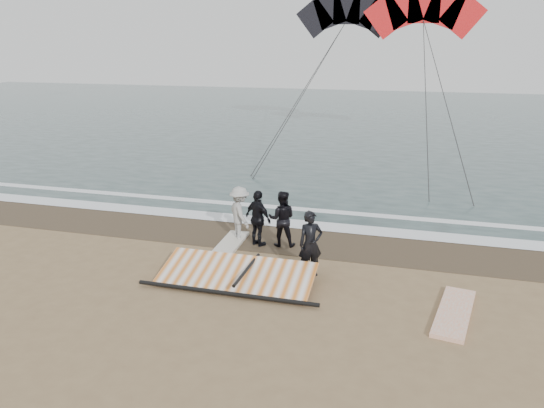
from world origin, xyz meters
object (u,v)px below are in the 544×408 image
Objects in this scene: sail_rig at (236,275)px; man_main at (310,244)px; board_white at (454,313)px; board_cream at (229,245)px.

man_main is at bearing 27.67° from sail_rig.
board_white is 0.54× the size of sail_rig.
man_main is at bearing -27.20° from board_cream.
man_main is 0.38× the size of sail_rig.
sail_rig is (-1.81, -0.95, -0.71)m from man_main.
board_cream is 2.50m from sail_rig.
sail_rig is (-5.49, 0.32, 0.15)m from board_white.
sail_rig is at bearing 177.95° from man_main.
board_white is 7.01m from board_cream.
man_main is 3.99m from board_white.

